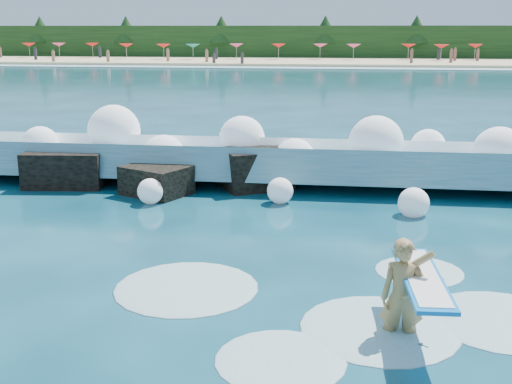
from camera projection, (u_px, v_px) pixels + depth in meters
The scene contains 11 objects.
ground at pixel (165, 275), 12.35m from camera, with size 200.00×200.00×0.00m, color #072E3E.
beach at pixel (320, 62), 87.19m from camera, with size 140.00×20.00×0.40m, color tan.
wet_band at pixel (316, 68), 76.67m from camera, with size 140.00×5.00×0.08m, color silver.
treeline at pixel (322, 43), 96.22m from camera, with size 140.00×4.00×5.00m, color black.
breaking_wave at pixel (262, 163), 19.70m from camera, with size 20.06×3.05×1.73m.
rock_cluster at pixel (152, 173), 19.08m from camera, with size 8.17×3.34×1.36m.
surfer_with_board at pixel (407, 293), 9.79m from camera, with size 0.99×2.99×1.86m.
wave_spray at pixel (268, 147), 19.38m from camera, with size 15.02×4.84×2.33m.
surf_foam at pixel (346, 313), 10.69m from camera, with size 8.78×5.64×0.13m.
beach_umbrellas at pixel (320, 46), 89.03m from camera, with size 111.57×6.79×0.50m.
beachgoers at pixel (298, 56), 83.83m from camera, with size 96.63×13.32×1.93m.
Camera 1 is at (3.28, -11.23, 4.62)m, focal length 45.00 mm.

